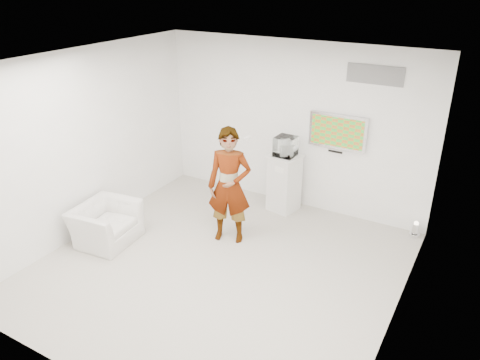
{
  "coord_description": "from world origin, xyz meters",
  "views": [
    {
      "loc": [
        3.16,
        -4.9,
        4.07
      ],
      "look_at": [
        0.0,
        0.6,
        1.19
      ],
      "focal_mm": 35.0,
      "sensor_mm": 36.0,
      "label": 1
    }
  ],
  "objects": [
    {
      "name": "room",
      "position": [
        0.0,
        0.0,
        1.5
      ],
      "size": [
        5.01,
        5.01,
        3.0
      ],
      "color": "#ABA79C",
      "rests_on": "ground"
    },
    {
      "name": "tv",
      "position": [
        0.85,
        2.45,
        1.55
      ],
      "size": [
        1.0,
        0.08,
        0.6
      ],
      "primitive_type": "cube",
      "color": "#BDBCC1",
      "rests_on": "room"
    },
    {
      "name": "logo_decal",
      "position": [
        1.35,
        2.49,
        2.55
      ],
      "size": [
        0.9,
        0.02,
        0.3
      ],
      "primitive_type": "cube",
      "color": "slate",
      "rests_on": "room"
    },
    {
      "name": "person",
      "position": [
        -0.29,
        0.77,
        0.95
      ],
      "size": [
        0.8,
        0.65,
        1.9
      ],
      "primitive_type": "imported",
      "rotation": [
        0.0,
        0.0,
        0.33
      ],
      "color": "silver",
      "rests_on": "room"
    },
    {
      "name": "armchair",
      "position": [
        -1.98,
        -0.29,
        0.32
      ],
      "size": [
        0.94,
        1.05,
        0.63
      ],
      "primitive_type": "imported",
      "rotation": [
        0.0,
        0.0,
        1.67
      ],
      "color": "silver",
      "rests_on": "room"
    },
    {
      "name": "pedestal",
      "position": [
        0.04,
        2.15,
        0.53
      ],
      "size": [
        0.61,
        0.61,
        1.06
      ],
      "primitive_type": "cube",
      "rotation": [
        0.0,
        0.0,
        -0.21
      ],
      "color": "silver",
      "rests_on": "room"
    },
    {
      "name": "floor_uplight",
      "position": [
        2.34,
        2.34,
        0.13
      ],
      "size": [
        0.21,
        0.21,
        0.27
      ],
      "primitive_type": "cylinder",
      "rotation": [
        0.0,
        0.0,
        -0.28
      ],
      "color": "silver",
      "rests_on": "room"
    },
    {
      "name": "vitrine",
      "position": [
        0.04,
        2.15,
        1.23
      ],
      "size": [
        0.35,
        0.35,
        0.34
      ],
      "primitive_type": "cube",
      "rotation": [
        0.0,
        0.0,
        -0.03
      ],
      "color": "silver",
      "rests_on": "pedestal"
    },
    {
      "name": "console",
      "position": [
        0.04,
        2.15,
        1.16
      ],
      "size": [
        0.13,
        0.15,
        0.21
      ],
      "primitive_type": "cube",
      "rotation": [
        0.0,
        0.0,
        -0.63
      ],
      "color": "silver",
      "rests_on": "pedestal"
    },
    {
      "name": "wii_remote",
      "position": [
        -0.1,
        0.99,
        1.71
      ],
      "size": [
        0.05,
        0.15,
        0.04
      ],
      "primitive_type": "cube",
      "rotation": [
        0.0,
        0.0,
        -0.09
      ],
      "color": "silver",
      "rests_on": "person"
    }
  ]
}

